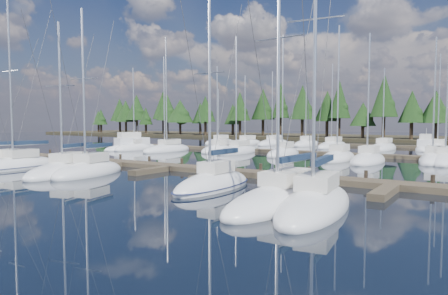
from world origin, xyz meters
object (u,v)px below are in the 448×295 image
Objects in this scene: front_sailboat_5 at (282,199)px; front_sailboat_3 at (89,171)px; front_sailboat_6 at (315,204)px; motor_yacht_right at (426,147)px; front_sailboat_2 at (66,171)px; motor_yacht_left at (132,147)px; front_sailboat_4 at (213,184)px; main_dock at (170,168)px; front_sailboat_1 at (18,165)px.

front_sailboat_3 is at bearing 173.97° from front_sailboat_5.
front_sailboat_6 is 1.97× the size of motor_yacht_right.
motor_yacht_left is at bearing 126.16° from front_sailboat_2.
front_sailboat_5 is (5.62, -1.96, -0.00)m from front_sailboat_4.
main_dock is at bearing 54.05° from front_sailboat_2.
front_sailboat_4 reaches higher than main_dock.
front_sailboat_6 is at bearing -32.29° from motor_yacht_left.
front_sailboat_1 is 1.20× the size of front_sailboat_4.
front_sailboat_6 is (27.90, -1.29, -0.00)m from front_sailboat_1.
front_sailboat_3 is (1.64, 0.87, 0.01)m from front_sailboat_2.
front_sailboat_6 is at bearing -6.55° from front_sailboat_3.
front_sailboat_2 is (-4.85, -6.69, 0.07)m from main_dock.
front_sailboat_6 reaches higher than front_sailboat_2.
motor_yacht_right is (15.13, 38.20, 0.24)m from main_dock.
front_sailboat_2 is 27.44m from motor_yacht_left.
front_sailboat_3 is 19.48m from front_sailboat_6.
front_sailboat_6 is 43.99m from motor_yacht_left.
motor_yacht_left is 1.13× the size of motor_yacht_right.
front_sailboat_4 is 5.95m from front_sailboat_5.
front_sailboat_5 is at bearing -28.21° from main_dock.
main_dock is 4.85× the size of motor_yacht_left.
front_sailboat_5 reaches higher than main_dock.
main_dock is at bearing 61.14° from front_sailboat_3.
front_sailboat_3 is at bearing -112.62° from motor_yacht_right.
front_sailboat_1 reaches higher than motor_yacht_right.
main_dock is 3.51× the size of front_sailboat_2.
front_sailboat_1 is 8.60m from front_sailboat_3.
motor_yacht_right is at bearing 81.62° from front_sailboat_4.
front_sailboat_6 reaches higher than front_sailboat_5.
front_sailboat_2 reaches higher than motor_yacht_left.
motor_yacht_right is at bearing 88.95° from front_sailboat_5.
front_sailboat_6 is (16.14, -8.04, 0.10)m from main_dock.
motor_yacht_left is 42.72m from motor_yacht_right.
front_sailboat_1 is at bearing -150.15° from main_dock.
front_sailboat_3 is 1.68× the size of motor_yacht_right.
front_sailboat_4 is at bearing 160.81° from front_sailboat_5.
front_sailboat_5 is 1.84× the size of motor_yacht_right.
front_sailboat_5 reaches higher than front_sailboat_4.
front_sailboat_3 reaches higher than front_sailboat_4.
main_dock is at bearing 29.85° from front_sailboat_1.
front_sailboat_3 reaches higher than motor_yacht_left.
front_sailboat_1 is 1.92× the size of motor_yacht_right.
front_sailboat_1 is at bearing -67.32° from motor_yacht_left.
front_sailboat_6 reaches higher than front_sailboat_1.
motor_yacht_right is at bearing 91.26° from front_sailboat_6.
front_sailboat_2 is 1.56× the size of motor_yacht_right.
front_sailboat_3 is at bearing -118.86° from main_dock.
motor_yacht_right is (-1.01, 46.24, 0.14)m from front_sailboat_6.
front_sailboat_3 is (-3.21, -5.82, 0.09)m from main_dock.
front_sailboat_1 is 0.98× the size of front_sailboat_6.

